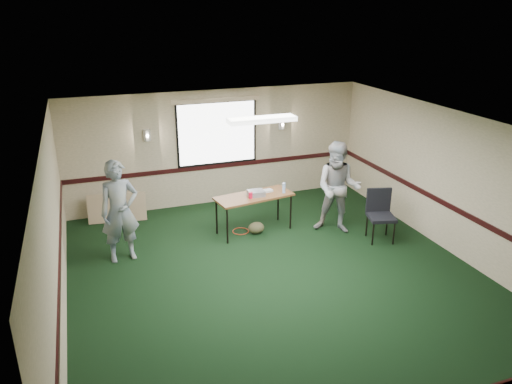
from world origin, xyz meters
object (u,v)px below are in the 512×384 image
object	(u,v)px
projector	(256,193)
conference_chair	(380,211)
person_left	(120,211)
person_right	(338,188)
folding_table	(254,198)

from	to	relation	value
projector	conference_chair	distance (m)	2.53
person_left	person_right	xyz separation A→B (m)	(4.34, -0.26, 0.00)
person_right	conference_chair	bearing A→B (deg)	-8.30
projector	conference_chair	xyz separation A→B (m)	(2.25, -1.14, -0.25)
folding_table	projector	distance (m)	0.12
conference_chair	person_left	bearing A→B (deg)	-174.72
projector	person_left	xyz separation A→B (m)	(-2.75, -0.29, 0.10)
folding_table	person_left	distance (m)	2.74
person_left	person_right	size ratio (longest dim) A/B	1.00
folding_table	projector	world-z (taller)	projector
person_right	folding_table	bearing A→B (deg)	-165.69
person_left	person_right	distance (m)	4.35
projector	person_right	distance (m)	1.69
conference_chair	person_left	xyz separation A→B (m)	(-4.99, 0.85, 0.36)
person_left	conference_chair	bearing A→B (deg)	-17.16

